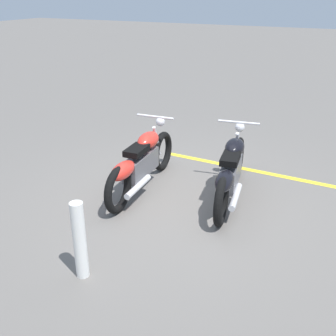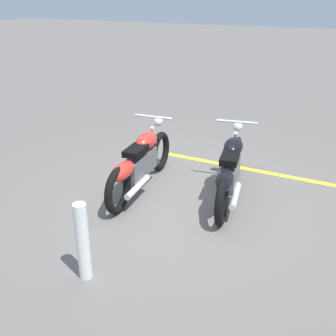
# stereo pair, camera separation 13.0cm
# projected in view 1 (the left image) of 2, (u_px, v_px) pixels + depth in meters

# --- Properties ---
(ground_plane) EXTENTS (60.00, 60.00, 0.00)m
(ground_plane) POSITION_uv_depth(u_px,v_px,m) (179.00, 199.00, 6.06)
(ground_plane) COLOR #66605B
(motorcycle_bright_foreground) EXTENTS (2.23, 0.62, 1.04)m
(motorcycle_bright_foreground) POSITION_uv_depth(u_px,v_px,m) (141.00, 162.00, 6.15)
(motorcycle_bright_foreground) COLOR black
(motorcycle_bright_foreground) RESTS_ON ground
(motorcycle_dark_foreground) EXTENTS (2.22, 0.70, 1.04)m
(motorcycle_dark_foreground) POSITION_uv_depth(u_px,v_px,m) (231.00, 171.00, 5.87)
(motorcycle_dark_foreground) COLOR black
(motorcycle_dark_foreground) RESTS_ON ground
(bollard_post) EXTENTS (0.14, 0.14, 0.90)m
(bollard_post) POSITION_uv_depth(u_px,v_px,m) (80.00, 241.00, 4.27)
(bollard_post) COLOR white
(bollard_post) RESTS_ON ground
(parking_stripe_near) EXTENTS (0.24, 3.20, 0.01)m
(parking_stripe_near) POSITION_uv_depth(u_px,v_px,m) (251.00, 170.00, 7.01)
(parking_stripe_near) COLOR yellow
(parking_stripe_near) RESTS_ON ground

